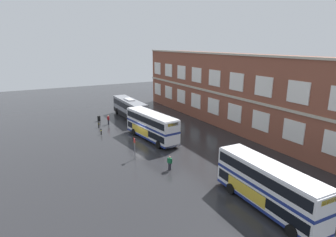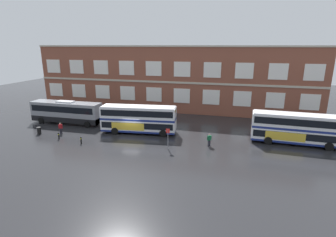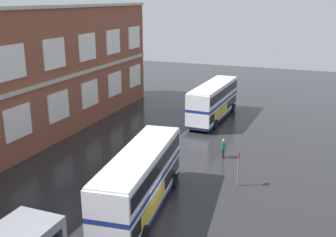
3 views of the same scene
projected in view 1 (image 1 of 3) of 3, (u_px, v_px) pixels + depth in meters
name	position (u px, v px, depth m)	size (l,w,h in m)	color
ground_plane	(155.00, 137.00, 43.88)	(120.00, 120.00, 0.00)	#232326
brick_terminal_building	(243.00, 91.00, 48.18)	(54.86, 8.19, 12.62)	brown
double_decker_near	(152.00, 126.00, 42.39)	(11.22, 3.84, 4.07)	silver
double_decker_middle	(268.00, 185.00, 24.54)	(11.09, 3.18, 4.07)	silver
touring_coach	(129.00, 108.00, 54.57)	(12.01, 2.92, 3.80)	gray
waiting_passenger	(108.00, 119.00, 50.48)	(0.64, 0.31, 1.70)	black
second_passenger	(170.00, 162.00, 32.29)	(0.58, 0.44, 1.70)	black
bus_stand_flag	(135.00, 147.00, 35.24)	(0.44, 0.10, 2.70)	slate
station_litter_bin	(99.00, 118.00, 52.79)	(0.60, 0.60, 1.03)	black
safety_bollard_west	(99.00, 125.00, 48.67)	(0.19, 0.19, 0.95)	black
safety_bollard_east	(101.00, 132.00, 44.98)	(0.19, 0.19, 0.95)	black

